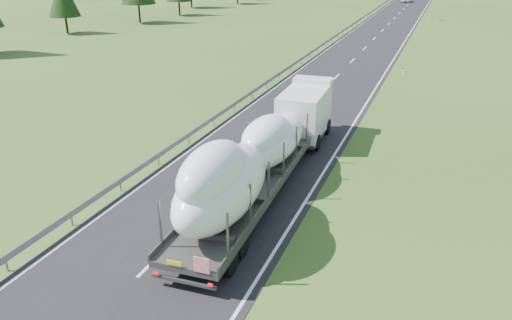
% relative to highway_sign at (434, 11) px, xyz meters
% --- Properties ---
extents(ground, '(400.00, 400.00, 0.00)m').
position_rel_highway_sign_xyz_m(ground, '(-7.20, -80.00, -1.81)').
color(ground, '#34521B').
rests_on(ground, ground).
extents(road_surface, '(10.00, 400.00, 0.02)m').
position_rel_highway_sign_xyz_m(road_surface, '(-7.20, 20.00, -1.80)').
color(road_surface, black).
rests_on(road_surface, ground).
extents(guardrail, '(0.10, 400.00, 0.76)m').
position_rel_highway_sign_xyz_m(guardrail, '(-12.50, 19.94, -1.21)').
color(guardrail, slate).
rests_on(guardrail, ground).
extents(highway_sign, '(0.08, 0.90, 2.60)m').
position_rel_highway_sign_xyz_m(highway_sign, '(0.00, 0.00, 0.00)').
color(highway_sign, slate).
rests_on(highway_sign, ground).
extents(boat_truck, '(3.51, 21.14, 4.97)m').
position_rel_highway_sign_xyz_m(boat_truck, '(-5.24, -81.32, 0.66)').
color(boat_truck, silver).
rests_on(boat_truck, ground).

